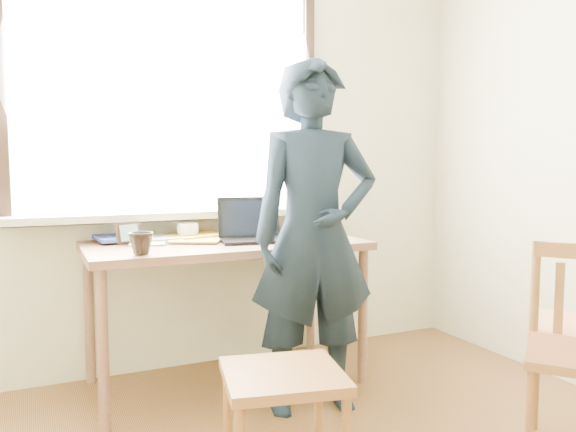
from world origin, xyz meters
name	(u,v)px	position (x,y,z in m)	size (l,w,h in m)	color
room_shell	(364,26)	(-0.02, 0.20, 1.64)	(3.52, 4.02, 2.61)	beige
desk	(225,256)	(0.00, 1.63, 0.71)	(1.49, 0.74, 0.80)	brown
laptop	(251,231)	(0.14, 1.60, 0.85)	(0.39, 0.34, 0.24)	black
mug_white	(188,231)	(-0.16, 1.80, 0.84)	(0.12, 0.12, 0.09)	white
mug_dark	(141,244)	(-0.50, 1.37, 0.85)	(0.11, 0.11, 0.11)	black
mouse	(308,236)	(0.46, 1.53, 0.81)	(0.09, 0.06, 0.03)	black
desk_clutter	(164,238)	(-0.30, 1.78, 0.82)	(0.82, 0.49, 0.04)	gold
book_a	(156,239)	(-0.34, 1.82, 0.81)	(0.19, 0.26, 0.02)	white
book_b	(287,231)	(0.48, 1.86, 0.81)	(0.16, 0.22, 0.02)	white
picture_frame	(128,234)	(-0.50, 1.73, 0.85)	(0.13, 0.07, 0.11)	black
work_chair	(283,389)	(-0.12, 0.57, 0.38)	(0.52, 0.50, 0.45)	brown
person	(314,237)	(0.30, 1.15, 0.87)	(0.63, 0.41, 1.73)	black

